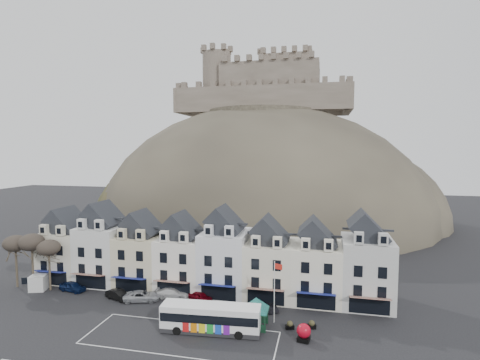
% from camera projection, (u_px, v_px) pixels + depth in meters
% --- Properties ---
extents(ground, '(300.00, 300.00, 0.00)m').
position_uv_depth(ground, '(160.00, 341.00, 42.25)').
color(ground, black).
rests_on(ground, ground).
extents(coach_bay_markings, '(22.00, 7.50, 0.01)m').
position_uv_depth(coach_bay_markings, '(181.00, 338.00, 43.03)').
color(coach_bay_markings, silver).
rests_on(coach_bay_markings, ground).
extents(townhouse_terrace, '(54.40, 9.35, 11.80)m').
position_uv_depth(townhouse_terrace, '(205.00, 256.00, 57.29)').
color(townhouse_terrace, beige).
rests_on(townhouse_terrace, ground).
extents(castle_hill, '(100.00, 76.00, 68.00)m').
position_uv_depth(castle_hill, '(265.00, 222.00, 109.01)').
color(castle_hill, '#322E27').
rests_on(castle_hill, ground).
extents(castle, '(50.20, 22.20, 22.00)m').
position_uv_depth(castle, '(267.00, 87.00, 112.52)').
color(castle, brown).
rests_on(castle, ground).
extents(tree_left_far, '(3.61, 3.61, 8.24)m').
position_uv_depth(tree_left_far, '(15.00, 244.00, 58.18)').
color(tree_left_far, '#372F23').
rests_on(tree_left_far, ground).
extents(tree_left_mid, '(3.78, 3.78, 8.64)m').
position_uv_depth(tree_left_mid, '(32.00, 243.00, 57.50)').
color(tree_left_mid, '#372F23').
rests_on(tree_left_mid, ground).
extents(tree_left_near, '(3.43, 3.43, 7.84)m').
position_uv_depth(tree_left_near, '(49.00, 248.00, 56.90)').
color(tree_left_near, '#372F23').
rests_on(tree_left_near, ground).
extents(bus, '(11.93, 3.62, 3.32)m').
position_uv_depth(bus, '(211.00, 317.00, 44.23)').
color(bus, '#262628').
rests_on(bus, ground).
extents(bus_shelter, '(5.91, 5.91, 3.75)m').
position_uv_depth(bus_shelter, '(256.00, 304.00, 45.26)').
color(bus_shelter, '#10301D').
rests_on(bus_shelter, ground).
extents(red_buoy, '(1.60, 1.60, 1.98)m').
position_uv_depth(red_buoy, '(304.00, 332.00, 42.23)').
color(red_buoy, black).
rests_on(red_buoy, ground).
extents(flagpole, '(1.06, 0.49, 7.84)m').
position_uv_depth(flagpole, '(275.00, 288.00, 46.36)').
color(flagpole, silver).
rests_on(flagpole, ground).
extents(white_van, '(3.66, 5.59, 2.36)m').
position_uv_depth(white_van, '(43.00, 279.00, 58.81)').
color(white_van, silver).
rests_on(white_van, ground).
extents(planter_west, '(1.13, 0.83, 1.02)m').
position_uv_depth(planter_west, '(290.00, 325.00, 45.03)').
color(planter_west, black).
rests_on(planter_west, ground).
extents(planter_east, '(1.13, 0.76, 1.03)m').
position_uv_depth(planter_east, '(312.00, 325.00, 45.13)').
color(planter_east, black).
rests_on(planter_east, ground).
extents(car_navy, '(4.51, 2.46, 1.45)m').
position_uv_depth(car_navy, '(73.00, 287.00, 56.92)').
color(car_navy, '#0C1A3F').
rests_on(car_navy, ground).
extents(car_black, '(4.50, 2.82, 1.40)m').
position_uv_depth(car_black, '(119.00, 295.00, 53.78)').
color(car_black, black).
rests_on(car_black, ground).
extents(car_silver, '(5.49, 3.72, 1.42)m').
position_uv_depth(car_silver, '(142.00, 296.00, 53.32)').
color(car_silver, '#A2A5AA').
rests_on(car_silver, ground).
extents(car_white, '(5.04, 2.46, 1.41)m').
position_uv_depth(car_white, '(173.00, 293.00, 54.48)').
color(car_white, white).
rests_on(car_white, ground).
extents(car_maroon, '(3.97, 2.70, 1.25)m').
position_uv_depth(car_maroon, '(200.00, 296.00, 53.36)').
color(car_maroon, '#60050F').
rests_on(car_maroon, ground).
extents(car_charcoal, '(4.71, 3.28, 1.47)m').
position_uv_depth(car_charcoal, '(261.00, 308.00, 49.26)').
color(car_charcoal, black).
rests_on(car_charcoal, ground).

